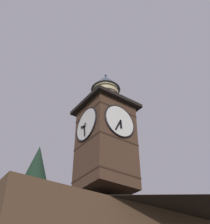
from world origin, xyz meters
TOP-DOWN VIEW (x-y plane):
  - clock_tower at (0.18, -1.87)m, footprint 3.70×3.70m
  - moon at (-19.80, -36.14)m, footprint 1.43×1.43m
  - flying_bird_high at (-2.94, -4.79)m, footprint 0.25×0.70m

SIDE VIEW (x-z plane):
  - clock_tower at x=0.18m, z-range 7.02..16.45m
  - moon at x=-19.80m, z-range 15.16..16.60m
  - flying_bird_high at x=-2.94m, z-range 18.43..18.58m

